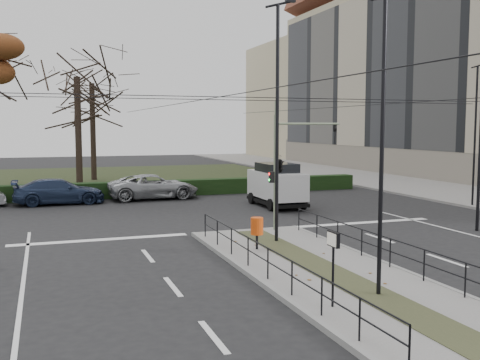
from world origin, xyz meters
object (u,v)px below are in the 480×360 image
(litter_bin, at_px, (257,227))
(info_panel, at_px, (333,248))
(white_van, at_px, (277,184))
(streetlamp_median_far, at_px, (278,120))
(parked_car_fourth, at_px, (154,187))
(traffic_light, at_px, (282,163))
(bare_tree_center, at_px, (92,90))
(bare_tree_near, at_px, (77,85))
(streetlamp_sidewalk, at_px, (475,133))
(streetlamp_median_near, at_px, (383,143))
(parked_car_third, at_px, (59,191))

(litter_bin, distance_m, info_panel, 6.64)
(litter_bin, bearing_deg, white_van, 63.53)
(white_van, bearing_deg, streetlamp_median_far, -112.99)
(litter_bin, relative_size, parked_car_fourth, 0.21)
(traffic_light, xyz_separation_m, info_panel, (-2.95, -9.90, -1.37))
(info_panel, distance_m, white_van, 18.11)
(litter_bin, relative_size, bare_tree_center, 0.11)
(streetlamp_median_far, bearing_deg, white_van, 67.01)
(litter_bin, distance_m, parked_car_fourth, 16.15)
(traffic_light, bearing_deg, parked_car_fourth, 103.46)
(parked_car_fourth, height_order, bare_tree_near, bare_tree_near)
(streetlamp_sidewalk, bearing_deg, streetlamp_median_far, -158.64)
(litter_bin, height_order, bare_tree_center, bare_tree_center)
(streetlamp_median_near, bearing_deg, litter_bin, 99.93)
(parked_car_third, relative_size, bare_tree_near, 0.50)
(litter_bin, distance_m, streetlamp_median_far, 4.11)
(parked_car_third, height_order, bare_tree_near, bare_tree_near)
(streetlamp_median_near, bearing_deg, white_van, 75.88)
(streetlamp_median_far, xyz_separation_m, white_van, (4.04, 9.52, -3.46))
(streetlamp_median_far, relative_size, bare_tree_near, 0.88)
(parked_car_third, distance_m, parked_car_fourth, 5.66)
(traffic_light, distance_m, streetlamp_median_far, 3.11)
(traffic_light, bearing_deg, white_van, 68.36)
(litter_bin, distance_m, streetlamp_median_near, 6.94)
(traffic_light, height_order, streetlamp_median_near, streetlamp_median_near)
(white_van, distance_m, bare_tree_near, 16.11)
(parked_car_third, distance_m, white_van, 12.63)
(streetlamp_median_near, height_order, parked_car_third, streetlamp_median_near)
(streetlamp_sidewalk, xyz_separation_m, parked_car_third, (-21.77, 8.98, -3.38))
(litter_bin, bearing_deg, traffic_light, 54.29)
(litter_bin, relative_size, bare_tree_near, 0.11)
(bare_tree_near, bearing_deg, parked_car_fourth, -53.14)
(litter_bin, xyz_separation_m, streetlamp_sidewalk, (15.46, 6.61, 3.17))
(parked_car_third, distance_m, bare_tree_center, 15.61)
(traffic_light, relative_size, bare_tree_near, 0.47)
(streetlamp_median_far, relative_size, parked_car_fourth, 1.63)
(litter_bin, bearing_deg, info_panel, -94.92)
(info_panel, xyz_separation_m, streetlamp_sidewalk, (16.02, 13.20, 2.54))
(streetlamp_median_far, bearing_deg, traffic_light, 62.90)
(bare_tree_center, bearing_deg, info_panel, -85.83)
(parked_car_third, bearing_deg, litter_bin, -158.53)
(parked_car_third, bearing_deg, parked_car_fourth, -85.08)
(streetlamp_sidewalk, bearing_deg, traffic_light, -165.87)
(traffic_light, height_order, info_panel, traffic_light)
(traffic_light, height_order, white_van, traffic_light)
(streetlamp_median_far, bearing_deg, streetlamp_median_near, -91.23)
(traffic_light, distance_m, parked_car_third, 15.21)
(streetlamp_median_far, distance_m, parked_car_fourth, 15.72)
(streetlamp_median_far, relative_size, white_van, 1.96)
(parked_car_third, height_order, parked_car_fourth, parked_car_fourth)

